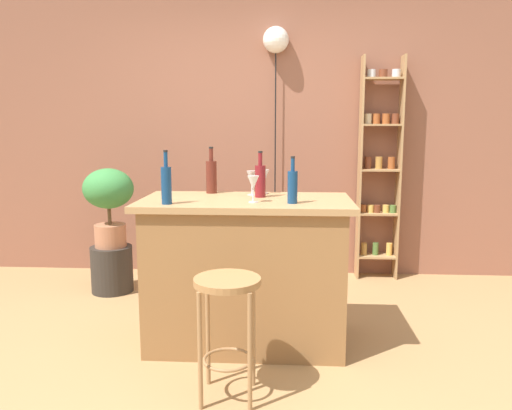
# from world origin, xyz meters

# --- Properties ---
(ground) EXTENTS (12.00, 12.00, 0.00)m
(ground) POSITION_xyz_m (0.00, 0.00, 0.00)
(ground) COLOR #A37A4C
(back_wall) EXTENTS (6.40, 0.10, 2.80)m
(back_wall) POSITION_xyz_m (0.00, 1.95, 1.40)
(back_wall) COLOR #8C5642
(back_wall) RESTS_ON ground
(kitchen_counter) EXTENTS (1.35, 0.72, 0.96)m
(kitchen_counter) POSITION_xyz_m (0.00, 0.30, 0.48)
(kitchen_counter) COLOR olive
(kitchen_counter) RESTS_ON ground
(bar_stool) EXTENTS (0.35, 0.35, 0.65)m
(bar_stool) POSITION_xyz_m (-0.04, -0.40, 0.49)
(bar_stool) COLOR #997047
(bar_stool) RESTS_ON ground
(spice_shelf) EXTENTS (0.37, 0.18, 2.04)m
(spice_shelf) POSITION_xyz_m (1.11, 1.79, 1.05)
(spice_shelf) COLOR #A87F51
(spice_shelf) RESTS_ON ground
(plant_stool) EXTENTS (0.35, 0.35, 0.40)m
(plant_stool) POSITION_xyz_m (-1.24, 1.23, 0.20)
(plant_stool) COLOR #2D2823
(plant_stool) RESTS_ON ground
(potted_plant) EXTENTS (0.42, 0.38, 0.67)m
(potted_plant) POSITION_xyz_m (-1.24, 1.23, 0.82)
(potted_plant) COLOR #A86B4C
(potted_plant) RESTS_ON plant_stool
(bottle_wine_red) EXTENTS (0.06, 0.06, 0.28)m
(bottle_wine_red) POSITION_xyz_m (0.30, 0.14, 1.06)
(bottle_wine_red) COLOR navy
(bottle_wine_red) RESTS_ON kitchen_counter
(bottle_spirits_clear) EXTENTS (0.07, 0.07, 0.32)m
(bottle_spirits_clear) POSITION_xyz_m (-0.26, 0.57, 1.08)
(bottle_spirits_clear) COLOR #5B2319
(bottle_spirits_clear) RESTS_ON kitchen_counter
(bottle_sauce_amber) EXTENTS (0.06, 0.06, 0.32)m
(bottle_sauce_amber) POSITION_xyz_m (-0.46, 0.07, 1.08)
(bottle_sauce_amber) COLOR navy
(bottle_sauce_amber) RESTS_ON kitchen_counter
(bottle_soda_blue) EXTENTS (0.07, 0.07, 0.30)m
(bottle_soda_blue) POSITION_xyz_m (0.09, 0.39, 1.07)
(bottle_soda_blue) COLOR maroon
(bottle_soda_blue) RESTS_ON kitchen_counter
(wine_glass_left) EXTENTS (0.07, 0.07, 0.16)m
(wine_glass_left) POSITION_xyz_m (0.06, 0.17, 1.07)
(wine_glass_left) COLOR silver
(wine_glass_left) RESTS_ON kitchen_counter
(wine_glass_center) EXTENTS (0.07, 0.07, 0.16)m
(wine_glass_center) POSITION_xyz_m (0.03, 0.49, 1.07)
(wine_glass_center) COLOR silver
(wine_glass_center) RESTS_ON kitchen_counter
(wine_glass_right) EXTENTS (0.07, 0.07, 0.16)m
(wine_glass_right) POSITION_xyz_m (0.10, 0.59, 1.07)
(wine_glass_right) COLOR silver
(wine_glass_right) RESTS_ON kitchen_counter
(pendant_globe_light) EXTENTS (0.24, 0.24, 2.31)m
(pendant_globe_light) POSITION_xyz_m (0.15, 1.84, 2.16)
(pendant_globe_light) COLOR black
(pendant_globe_light) RESTS_ON ground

